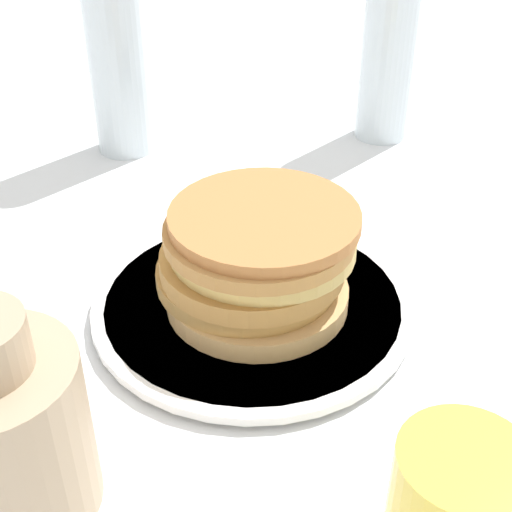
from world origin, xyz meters
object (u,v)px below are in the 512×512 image
at_px(water_bottle_mid, 117,51).
at_px(plate, 256,302).
at_px(juice_glass, 456,509).
at_px(cream_jug, 1,432).
at_px(pancake_stack, 258,257).
at_px(water_bottle_near, 389,50).

bearing_deg(water_bottle_mid, plate, 73.39).
relative_size(juice_glass, water_bottle_mid, 0.34).
distance_m(plate, cream_jug, 0.25).
height_order(pancake_stack, juice_glass, pancake_stack).
bearing_deg(cream_jug, juice_glass, 128.53).
height_order(plate, water_bottle_mid, water_bottle_mid).
xyz_separation_m(juice_glass, water_bottle_mid, (-0.18, -0.58, 0.08)).
distance_m(pancake_stack, water_bottle_mid, 0.36).
relative_size(juice_glass, cream_jug, 0.59).
bearing_deg(pancake_stack, water_bottle_mid, -106.56).
distance_m(juice_glass, cream_jug, 0.26).
relative_size(cream_jug, water_bottle_near, 0.62).
height_order(cream_jug, water_bottle_near, water_bottle_near).
bearing_deg(water_bottle_near, plate, 23.05).
bearing_deg(water_bottle_near, cream_jug, 17.76).
xyz_separation_m(plate, cream_jug, (0.24, 0.04, 0.05)).
relative_size(pancake_stack, cream_jug, 1.15).
distance_m(plate, water_bottle_near, 0.40).
bearing_deg(water_bottle_near, juice_glass, 42.44).
distance_m(pancake_stack, juice_glass, 0.25).
height_order(plate, cream_jug, cream_jug).
distance_m(pancake_stack, water_bottle_near, 0.39).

